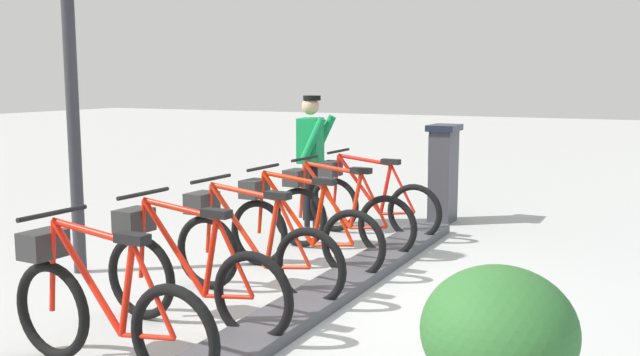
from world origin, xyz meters
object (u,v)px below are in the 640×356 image
payment_kiosk (443,172)px  bike_docked_0 (367,200)px  bike_docked_3 (249,248)px  planter_bush (498,353)px  bike_docked_1 (336,213)px  worker_near_rack (311,156)px  bike_docked_2 (298,228)px  bike_docked_4 (186,273)px  bike_docked_5 (100,308)px

payment_kiosk → bike_docked_0: bearing=64.4°
bike_docked_3 → planter_bush: size_ratio=1.77×
bike_docked_1 → worker_near_rack: worker_near_rack is taller
bike_docked_2 → bike_docked_4: same height
bike_docked_1 → planter_bush: bearing=125.9°
bike_docked_4 → worker_near_rack: bearing=-77.1°
payment_kiosk → worker_near_rack: 1.76m
bike_docked_1 → bike_docked_2: size_ratio=1.00×
bike_docked_3 → bike_docked_4: size_ratio=1.00×
payment_kiosk → bike_docked_5: bearing=84.2°
payment_kiosk → bike_docked_4: bearing=83.1°
bike_docked_0 → bike_docked_1: size_ratio=1.00×
worker_near_rack → planter_bush: 5.59m
payment_kiosk → bike_docked_0: payment_kiosk is taller
bike_docked_3 → worker_near_rack: 2.99m
bike_docked_1 → bike_docked_2: bearing=90.0°
bike_docked_0 → planter_bush: (-2.47, 4.30, 0.11)m
payment_kiosk → bike_docked_3: 3.88m
bike_docked_0 → worker_near_rack: bearing=-12.5°
bike_docked_2 → bike_docked_5: same height
payment_kiosk → bike_docked_4: (0.57, 4.71, -0.24)m
bike_docked_1 → bike_docked_3: (0.00, 1.76, 0.00)m
payment_kiosk → bike_docked_5: size_ratio=0.74×
bike_docked_5 → worker_near_rack: 4.69m
bike_docked_1 → bike_docked_2: (0.00, 0.88, 0.00)m
bike_docked_0 → bike_docked_3: bearing=90.0°
bike_docked_1 → bike_docked_0: bearing=-90.0°
bike_docked_1 → bike_docked_3: size_ratio=1.00×
bike_docked_3 → bike_docked_2: bearing=-90.0°
bike_docked_5 → bike_docked_3: bearing=-90.0°
bike_docked_4 → worker_near_rack: (0.85, -3.71, 0.48)m
bike_docked_3 → planter_bush: bearing=146.1°
bike_docked_0 → bike_docked_3: 2.64m
bike_docked_3 → bike_docked_1: bearing=-90.0°
bike_docked_5 → planter_bush: (-2.47, -0.10, 0.11)m
bike_docked_5 → worker_near_rack: bearing=-79.5°
bike_docked_0 → planter_bush: size_ratio=1.77×
bike_docked_1 → worker_near_rack: (0.85, -1.07, 0.48)m
bike_docked_0 → bike_docked_1: same height
planter_bush → bike_docked_2: bearing=-45.8°
bike_docked_2 → bike_docked_3: same height
planter_bush → bike_docked_5: bearing=2.3°
bike_docked_1 → bike_docked_3: bearing=90.0°
bike_docked_2 → planter_bush: (-2.47, 2.54, 0.11)m
bike_docked_0 → worker_near_rack: worker_near_rack is taller
worker_near_rack → planter_bush: worker_near_rack is taller
bike_docked_2 → bike_docked_4: size_ratio=1.00×
bike_docked_2 → payment_kiosk: bearing=-101.0°
bike_docked_4 → bike_docked_0: bearing=-90.0°
payment_kiosk → bike_docked_1: size_ratio=0.74×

